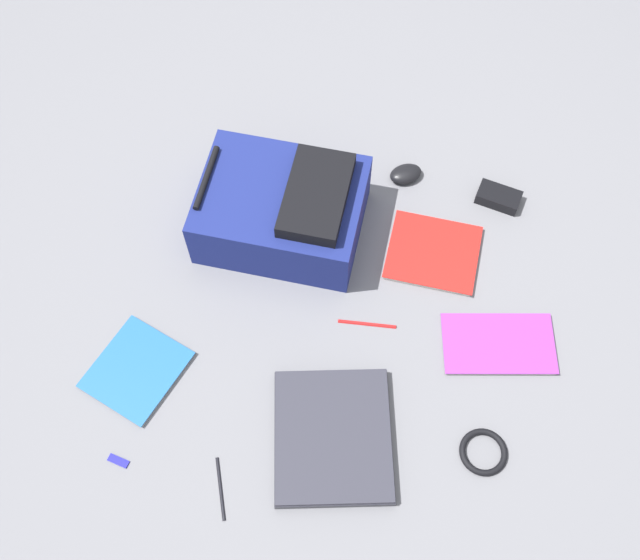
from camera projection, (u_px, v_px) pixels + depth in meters
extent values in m
plane|color=slate|center=(318.00, 295.00, 2.01)|extent=(3.59, 3.59, 0.00)
cube|color=navy|center=(281.00, 210.00, 2.03)|extent=(0.37, 0.46, 0.16)
cube|color=black|center=(316.00, 195.00, 1.93)|extent=(0.28, 0.18, 0.04)
cylinder|color=black|center=(206.00, 178.00, 1.97)|extent=(0.19, 0.04, 0.02)
cube|color=#24242C|center=(333.00, 437.00, 1.82)|extent=(0.35, 0.31, 0.02)
cube|color=#2D2D38|center=(333.00, 435.00, 1.81)|extent=(0.34, 0.30, 0.01)
cube|color=silver|center=(433.00, 253.00, 2.05)|extent=(0.24, 0.26, 0.01)
cube|color=red|center=(433.00, 252.00, 2.05)|extent=(0.24, 0.27, 0.00)
cube|color=silver|center=(498.00, 344.00, 1.94)|extent=(0.18, 0.28, 0.01)
cube|color=purple|center=(499.00, 343.00, 1.93)|extent=(0.19, 0.29, 0.00)
cube|color=silver|center=(137.00, 370.00, 1.90)|extent=(0.28, 0.27, 0.01)
cube|color=#1E5999|center=(136.00, 369.00, 1.90)|extent=(0.29, 0.28, 0.00)
ellipsoid|color=black|center=(406.00, 174.00, 2.16)|extent=(0.09, 0.11, 0.04)
torus|color=black|center=(483.00, 452.00, 1.81)|extent=(0.11, 0.11, 0.02)
cube|color=black|center=(498.00, 197.00, 2.12)|extent=(0.10, 0.13, 0.04)
cylinder|color=red|center=(367.00, 323.00, 1.96)|extent=(0.01, 0.15, 0.01)
cylinder|color=black|center=(220.00, 488.00, 1.77)|extent=(0.14, 0.04, 0.01)
cube|color=#191999|center=(118.00, 461.00, 1.80)|extent=(0.03, 0.05, 0.01)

